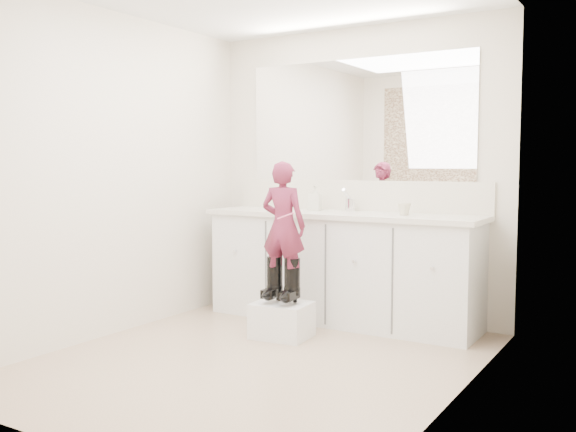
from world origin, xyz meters
The scene contains 18 objects.
floor centered at (0.00, 0.00, 0.00)m, with size 3.00×3.00×0.00m, color #8B745A.
wall_back centered at (0.00, 1.50, 1.20)m, with size 2.60×2.60×0.00m, color beige.
wall_front centered at (0.00, -1.50, 1.20)m, with size 2.60×2.60×0.00m, color beige.
wall_left centered at (-1.30, 0.00, 1.20)m, with size 3.00×3.00×0.00m, color beige.
wall_right centered at (1.30, 0.00, 1.20)m, with size 3.00×3.00×0.00m, color beige.
vanity_cabinet centered at (0.00, 1.23, 0.42)m, with size 2.20×0.55×0.85m, color silver.
countertop centered at (0.00, 1.21, 0.87)m, with size 2.28×0.58×0.04m, color beige.
backsplash centered at (0.00, 1.49, 1.02)m, with size 2.28×0.03×0.25m, color beige.
mirror centered at (0.00, 1.49, 1.64)m, with size 2.00×0.02×1.00m, color white.
dot_panel centered at (0.00, -1.49, 1.65)m, with size 2.00×0.01×1.20m, color #472819.
faucet centered at (0.00, 1.38, 0.94)m, with size 0.08×0.08×0.10m, color silver.
cup centered at (0.54, 1.20, 0.94)m, with size 0.10×0.10×0.09m, color beige.
soap_bottle centered at (-0.28, 1.29, 1.00)m, with size 0.10×0.10×0.21m, color beige.
step_stool centered at (-0.16, 0.57, 0.13)m, with size 0.40×0.34×0.26m, color silver.
boot_left centered at (-0.23, 0.59, 0.43)m, with size 0.12×0.22×0.34m, color black, non-canonical shape.
boot_right centered at (-0.08, 0.59, 0.43)m, with size 0.12×0.22×0.34m, color black, non-canonical shape.
toddler centered at (-0.16, 0.59, 0.83)m, with size 0.34×0.22×0.94m, color #A2325E.
toothbrush centered at (-0.09, 0.51, 0.91)m, with size 0.01×0.01×0.14m, color #EE5C8A.
Camera 1 is at (2.29, -3.38, 1.28)m, focal length 40.00 mm.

